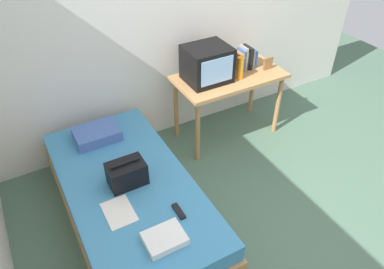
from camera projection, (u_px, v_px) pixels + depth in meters
The scene contains 13 objects.
ground_plane at pixel (276, 249), 3.09m from camera, with size 8.00×8.00×0.00m, color #4C6B56.
wall_back at pixel (166, 19), 3.67m from camera, with size 5.20×0.10×2.60m, color silver.
bed at pixel (131, 203), 3.17m from camera, with size 1.00×2.00×0.49m.
desk at pixel (229, 83), 3.93m from camera, with size 1.16×0.60×0.76m.
tv at pixel (207, 64), 3.69m from camera, with size 0.44×0.39×0.36m.
water_bottle at pixel (240, 68), 3.75m from camera, with size 0.07×0.07×0.24m, color orange.
book_row at pixel (245, 58), 3.94m from camera, with size 0.21×0.16×0.25m.
picture_frame at pixel (268, 63), 3.94m from camera, with size 0.11×0.02×0.14m, color olive.
pillow at pixel (97, 134), 3.44m from camera, with size 0.40×0.30×0.10m, color #4766AD.
handbag at pixel (127, 174), 2.95m from camera, with size 0.30×0.20×0.23m.
magazine at pixel (119, 212), 2.76m from camera, with size 0.21×0.29×0.01m, color white.
remote_dark at pixel (179, 211), 2.76m from camera, with size 0.04×0.16×0.02m, color black.
folded_towel at pixel (165, 238), 2.55m from camera, with size 0.28×0.22×0.06m, color white.
Camera 1 is at (-1.51, -1.27, 2.65)m, focal length 34.55 mm.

